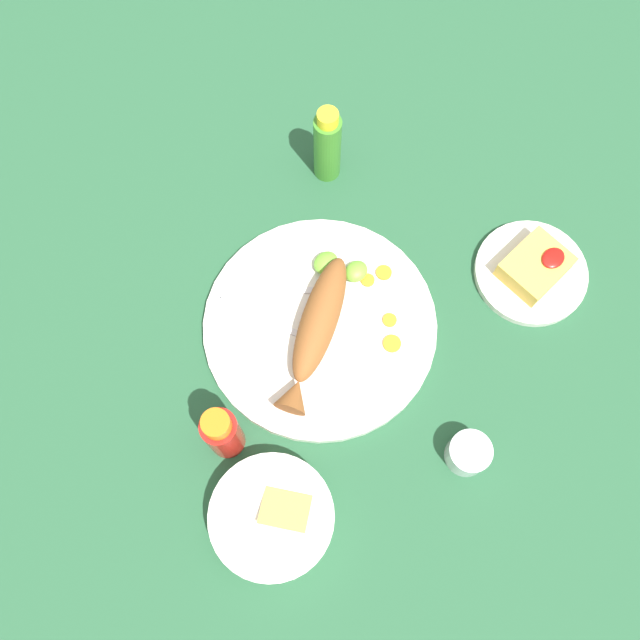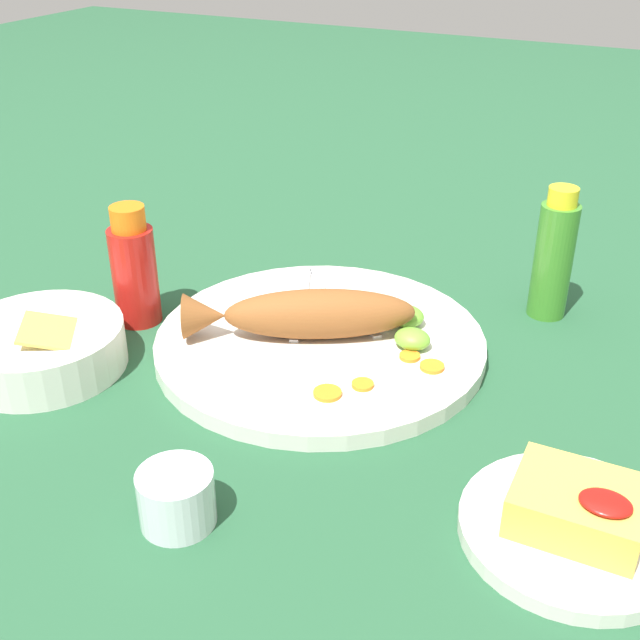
{
  "view_description": "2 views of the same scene",
  "coord_description": "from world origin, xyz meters",
  "px_view_note": "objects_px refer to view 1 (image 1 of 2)",
  "views": [
    {
      "loc": [
        -0.25,
        -0.26,
        1.06
      ],
      "look_at": [
        0.0,
        0.0,
        0.04
      ],
      "focal_mm": 40.0,
      "sensor_mm": 36.0,
      "label": 1
    },
    {
      "loc": [
        0.34,
        -0.68,
        0.46
      ],
      "look_at": [
        0.0,
        0.0,
        0.04
      ],
      "focal_mm": 45.0,
      "sensor_mm": 36.0,
      "label": 2
    }
  ],
  "objects_px": {
    "fork_far": "(270,292)",
    "fork_near": "(260,319)",
    "hot_sauce_bottle_red": "(222,433)",
    "hot_sauce_bottle_green": "(327,146)",
    "main_plate": "(320,326)",
    "guacamole_bowl": "(272,517)",
    "fried_fish": "(316,330)",
    "side_plate_fries": "(531,273)",
    "salt_cup": "(468,454)"
  },
  "relations": [
    {
      "from": "fork_near",
      "to": "guacamole_bowl",
      "type": "distance_m",
      "value": 0.3
    },
    {
      "from": "main_plate",
      "to": "fork_near",
      "type": "xyz_separation_m",
      "value": [
        -0.06,
        0.07,
        0.01
      ]
    },
    {
      "from": "side_plate_fries",
      "to": "hot_sauce_bottle_red",
      "type": "bearing_deg",
      "value": 165.34
    },
    {
      "from": "main_plate",
      "to": "hot_sauce_bottle_green",
      "type": "height_order",
      "value": "hot_sauce_bottle_green"
    },
    {
      "from": "fried_fish",
      "to": "hot_sauce_bottle_red",
      "type": "height_order",
      "value": "hot_sauce_bottle_red"
    },
    {
      "from": "fork_far",
      "to": "hot_sauce_bottle_green",
      "type": "distance_m",
      "value": 0.25
    },
    {
      "from": "salt_cup",
      "to": "side_plate_fries",
      "type": "distance_m",
      "value": 0.32
    },
    {
      "from": "main_plate",
      "to": "fork_near",
      "type": "relative_size",
      "value": 2.07
    },
    {
      "from": "fork_near",
      "to": "salt_cup",
      "type": "xyz_separation_m",
      "value": [
        0.08,
        -0.36,
        0.0
      ]
    },
    {
      "from": "hot_sauce_bottle_red",
      "to": "fried_fish",
      "type": "bearing_deg",
      "value": 6.43
    },
    {
      "from": "side_plate_fries",
      "to": "guacamole_bowl",
      "type": "height_order",
      "value": "guacamole_bowl"
    },
    {
      "from": "guacamole_bowl",
      "to": "fork_far",
      "type": "bearing_deg",
      "value": 47.67
    },
    {
      "from": "hot_sauce_bottle_red",
      "to": "salt_cup",
      "type": "relative_size",
      "value": 2.29
    },
    {
      "from": "fried_fish",
      "to": "side_plate_fries",
      "type": "distance_m",
      "value": 0.36
    },
    {
      "from": "side_plate_fries",
      "to": "fork_near",
      "type": "bearing_deg",
      "value": 146.73
    },
    {
      "from": "salt_cup",
      "to": "fork_near",
      "type": "bearing_deg",
      "value": 101.78
    },
    {
      "from": "hot_sauce_bottle_red",
      "to": "main_plate",
      "type": "bearing_deg",
      "value": 8.21
    },
    {
      "from": "hot_sauce_bottle_green",
      "to": "fork_near",
      "type": "bearing_deg",
      "value": -154.99
    },
    {
      "from": "hot_sauce_bottle_red",
      "to": "side_plate_fries",
      "type": "distance_m",
      "value": 0.55
    },
    {
      "from": "fork_near",
      "to": "fried_fish",
      "type": "bearing_deg",
      "value": -174.2
    },
    {
      "from": "fried_fish",
      "to": "fork_near",
      "type": "height_order",
      "value": "fried_fish"
    },
    {
      "from": "fried_fish",
      "to": "side_plate_fries",
      "type": "xyz_separation_m",
      "value": [
        0.32,
        -0.16,
        -0.04
      ]
    },
    {
      "from": "main_plate",
      "to": "guacamole_bowl",
      "type": "xyz_separation_m",
      "value": [
        -0.25,
        -0.16,
        0.02
      ]
    },
    {
      "from": "fork_far",
      "to": "salt_cup",
      "type": "bearing_deg",
      "value": 137.14
    },
    {
      "from": "hot_sauce_bottle_green",
      "to": "fork_far",
      "type": "bearing_deg",
      "value": -155.47
    },
    {
      "from": "fried_fish",
      "to": "salt_cup",
      "type": "height_order",
      "value": "fried_fish"
    },
    {
      "from": "fork_far",
      "to": "fork_near",
      "type": "bearing_deg",
      "value": 69.68
    },
    {
      "from": "hot_sauce_bottle_red",
      "to": "fork_near",
      "type": "bearing_deg",
      "value": 32.59
    },
    {
      "from": "main_plate",
      "to": "fried_fish",
      "type": "xyz_separation_m",
      "value": [
        -0.02,
        -0.01,
        0.04
      ]
    },
    {
      "from": "fork_near",
      "to": "guacamole_bowl",
      "type": "relative_size",
      "value": 1.0
    },
    {
      "from": "hot_sauce_bottle_red",
      "to": "guacamole_bowl",
      "type": "height_order",
      "value": "hot_sauce_bottle_red"
    },
    {
      "from": "fried_fish",
      "to": "hot_sauce_bottle_red",
      "type": "xyz_separation_m",
      "value": [
        -0.21,
        -0.02,
        0.02
      ]
    },
    {
      "from": "main_plate",
      "to": "guacamole_bowl",
      "type": "distance_m",
      "value": 0.3
    },
    {
      "from": "fork_near",
      "to": "guacamole_bowl",
      "type": "height_order",
      "value": "guacamole_bowl"
    },
    {
      "from": "hot_sauce_bottle_red",
      "to": "guacamole_bowl",
      "type": "xyz_separation_m",
      "value": [
        -0.03,
        -0.13,
        -0.04
      ]
    },
    {
      "from": "fork_far",
      "to": "guacamole_bowl",
      "type": "height_order",
      "value": "guacamole_bowl"
    },
    {
      "from": "hot_sauce_bottle_red",
      "to": "side_plate_fries",
      "type": "bearing_deg",
      "value": -14.66
    },
    {
      "from": "fork_far",
      "to": "hot_sauce_bottle_red",
      "type": "xyz_separation_m",
      "value": [
        -0.2,
        -0.13,
        0.05
      ]
    },
    {
      "from": "salt_cup",
      "to": "guacamole_bowl",
      "type": "relative_size",
      "value": 0.36
    },
    {
      "from": "side_plate_fries",
      "to": "main_plate",
      "type": "bearing_deg",
      "value": 150.94
    },
    {
      "from": "main_plate",
      "to": "side_plate_fries",
      "type": "relative_size",
      "value": 2.02
    },
    {
      "from": "main_plate",
      "to": "hot_sauce_bottle_red",
      "type": "bearing_deg",
      "value": -171.79
    },
    {
      "from": "guacamole_bowl",
      "to": "side_plate_fries",
      "type": "bearing_deg",
      "value": -0.97
    },
    {
      "from": "fried_fish",
      "to": "hot_sauce_bottle_red",
      "type": "distance_m",
      "value": 0.21
    },
    {
      "from": "fried_fish",
      "to": "salt_cup",
      "type": "xyz_separation_m",
      "value": [
        0.03,
        -0.28,
        -0.02
      ]
    },
    {
      "from": "hot_sauce_bottle_red",
      "to": "hot_sauce_bottle_green",
      "type": "xyz_separation_m",
      "value": [
        0.43,
        0.23,
        0.01
      ]
    },
    {
      "from": "fork_near",
      "to": "guacamole_bowl",
      "type": "xyz_separation_m",
      "value": [
        -0.19,
        -0.23,
        0.01
      ]
    },
    {
      "from": "hot_sauce_bottle_green",
      "to": "side_plate_fries",
      "type": "bearing_deg",
      "value": -74.68
    },
    {
      "from": "fork_near",
      "to": "hot_sauce_bottle_green",
      "type": "distance_m",
      "value": 0.3
    },
    {
      "from": "hot_sauce_bottle_green",
      "to": "salt_cup",
      "type": "bearing_deg",
      "value": -111.42
    }
  ]
}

